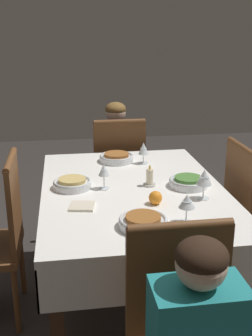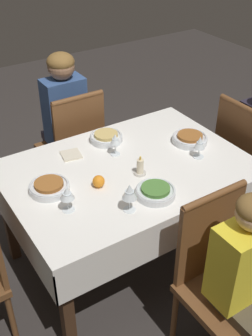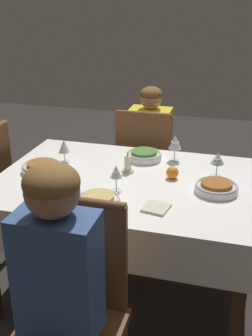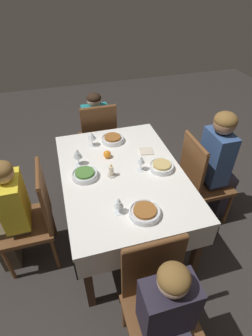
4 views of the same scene
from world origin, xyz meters
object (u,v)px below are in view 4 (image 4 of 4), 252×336
(wine_glass_south, at_px, (77,154))
(bowl_east, at_px, (145,212))
(chair_north, at_px, (200,178))
(chair_west, at_px, (98,137))
(candle_centerpiece, at_px, (111,172))
(chair_south, at_px, (34,216))
(dining_table, at_px, (122,180))
(wine_glass_east, at_px, (119,203))
(wine_glass_north, at_px, (141,160))
(napkin_red_folded, at_px, (146,151))
(person_child_teal, at_px, (95,127))
(wine_glass_west, at_px, (92,136))
(person_adult_denim, at_px, (219,162))
(bowl_south, at_px, (85,174))
(bowl_west, at_px, (113,139))
(orange_fruit, at_px, (107,154))
(bowl_north, at_px, (162,166))
(person_child_dark, at_px, (170,326))
(person_child_yellow, at_px, (9,214))
(chair_east, at_px, (158,301))

(wine_glass_south, height_order, bowl_east, wine_glass_south)
(chair_north, xyz_separation_m, chair_west, (-1.00, -0.80, 0.00))
(candle_centerpiece, bearing_deg, chair_south, -86.59)
(dining_table, distance_m, wine_glass_east, 0.48)
(wine_glass_north, xyz_separation_m, napkin_red_folded, (-0.24, 0.13, -0.10))
(person_child_teal, height_order, wine_glass_west, person_child_teal)
(person_adult_denim, bearing_deg, candle_centerpiece, 90.27)
(chair_north, xyz_separation_m, bowl_south, (-0.04, -1.08, 0.27))
(chair_north, distance_m, bowl_west, 0.93)
(chair_south, height_order, orange_fruit, chair_south)
(wine_glass_north, height_order, wine_glass_west, wine_glass_north)
(chair_south, bearing_deg, chair_north, 91.67)
(bowl_north, bearing_deg, person_child_teal, -163.34)
(chair_west, bearing_deg, bowl_north, 109.27)
(chair_north, distance_m, bowl_east, 0.92)
(bowl_west, xyz_separation_m, bowl_east, (0.98, -0.01, -0.00))
(candle_centerpiece, bearing_deg, wine_glass_west, -171.92)
(person_child_dark, relative_size, wine_glass_south, 6.51)
(person_child_yellow, xyz_separation_m, napkin_red_folded, (-0.29, 1.23, 0.17))
(person_child_teal, xyz_separation_m, napkin_red_folded, (0.93, 0.32, 0.20))
(person_adult_denim, relative_size, person_child_dark, 1.14)
(candle_centerpiece, bearing_deg, person_child_teal, 176.49)
(bowl_west, distance_m, wine_glass_west, 0.22)
(orange_fruit, bearing_deg, person_child_yellow, -70.86)
(dining_table, relative_size, bowl_south, 6.61)
(bowl_west, distance_m, bowl_east, 0.98)
(bowl_north, relative_size, bowl_east, 0.94)
(chair_west, bearing_deg, wine_glass_south, 68.15)
(bowl_east, bearing_deg, chair_east, -8.38)
(chair_west, relative_size, person_child_teal, 0.95)
(dining_table, distance_m, chair_west, 0.99)
(chair_south, relative_size, person_adult_denim, 0.81)
(bowl_east, bearing_deg, person_child_dark, -6.22)
(wine_glass_east, relative_size, napkin_red_folded, 1.04)
(person_child_teal, bearing_deg, bowl_east, 91.89)
(candle_centerpiece, bearing_deg, napkin_red_folded, 122.11)
(person_adult_denim, height_order, wine_glass_east, person_adult_denim)
(person_child_teal, xyz_separation_m, bowl_south, (1.13, -0.28, 0.23))
(chair_west, height_order, wine_glass_south, chair_west)
(person_adult_denim, height_order, person_child_dark, person_adult_denim)
(bowl_south, distance_m, bowl_west, 0.57)
(person_child_dark, distance_m, candle_centerpiece, 1.15)
(dining_table, distance_m, chair_south, 0.79)
(bowl_south, distance_m, candle_centerpiece, 0.22)
(chair_east, xyz_separation_m, person_adult_denim, (-0.96, 0.97, 0.16))
(chair_south, bearing_deg, bowl_south, 100.51)
(chair_east, xyz_separation_m, person_child_teal, (-2.13, 0.02, 0.04))
(chair_south, distance_m, bowl_west, 1.01)
(wine_glass_east, distance_m, napkin_red_folded, 0.79)
(chair_south, relative_size, person_child_dark, 0.92)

